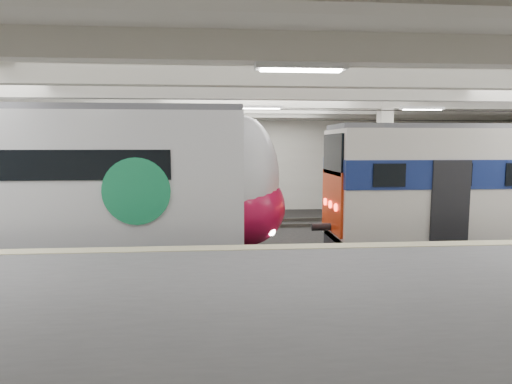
{
  "coord_description": "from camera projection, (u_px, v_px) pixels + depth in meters",
  "views": [
    {
      "loc": [
        -1.36,
        -13.47,
        3.61
      ],
      "look_at": [
        -0.23,
        1.0,
        2.0
      ],
      "focal_mm": 30.0,
      "sensor_mm": 36.0,
      "label": 1
    }
  ],
  "objects": [
    {
      "name": "station_hall",
      "position": [
        272.0,
        158.0,
        11.77
      ],
      "size": [
        36.0,
        24.0,
        5.75
      ],
      "color": "black",
      "rests_on": "ground"
    },
    {
      "name": "modern_emu",
      "position": [
        65.0,
        186.0,
        13.11
      ],
      "size": [
        14.93,
        3.08,
        4.76
      ],
      "color": "silver",
      "rests_on": "ground"
    },
    {
      "name": "far_train",
      "position": [
        69.0,
        178.0,
        18.44
      ],
      "size": [
        13.26,
        3.3,
        4.23
      ],
      "rotation": [
        0.0,
        0.0,
        -0.05
      ],
      "color": "silver",
      "rests_on": "ground"
    }
  ]
}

